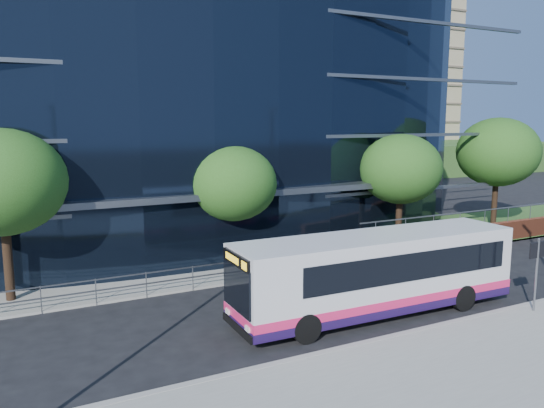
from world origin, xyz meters
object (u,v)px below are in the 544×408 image
tree_far_a (2,182)px  tree_far_b (233,184)px  tree_dist_e (338,143)px  tree_dist_f (426,142)px  street_sign (537,259)px  tree_far_c (401,169)px  city_bus (379,272)px  tree_far_d (498,152)px

tree_far_a → tree_far_b: size_ratio=1.15×
tree_far_a → tree_far_b: tree_far_a is taller
tree_dist_e → tree_dist_f: tree_dist_e is taller
tree_far_a → street_sign: bearing=-31.2°
tree_dist_f → street_sign: bearing=-129.2°
street_sign → tree_dist_e: tree_dist_e is taller
tree_far_a → tree_far_c: size_ratio=1.07×
tree_far_b → tree_far_a: bearing=-177.1°
street_sign → tree_dist_f: (35.50, 43.59, 2.06)m
tree_far_a → tree_dist_e: bearing=40.0°
tree_dist_f → city_bus: 57.69m
street_sign → tree_far_a: (-17.50, 10.59, 2.71)m
city_bus → tree_dist_f: bearing=46.5°
tree_far_a → tree_far_b: (10.00, 0.50, -0.65)m
tree_far_b → tree_dist_e: size_ratio=0.93×
street_sign → tree_dist_e: (19.50, 41.59, 2.39)m
tree_far_b → tree_far_d: (19.00, 0.50, 0.98)m
tree_far_b → city_bus: bearing=-74.4°
tree_far_a → city_bus: 14.96m
street_sign → city_bus: size_ratio=0.25×
tree_far_b → tree_far_d: size_ratio=0.81×
city_bus → tree_dist_e: bearing=59.0°
street_sign → tree_far_c: tree_far_c is taller
street_sign → tree_far_c: (2.50, 10.59, 2.39)m
tree_far_b → tree_dist_e: 40.74m
tree_far_c → tree_dist_f: 46.67m
tree_far_c → street_sign: bearing=-103.3°
city_bus → street_sign: bearing=-26.7°
tree_far_c → tree_dist_f: size_ratio=1.08×
street_sign → tree_far_d: bearing=45.2°
tree_far_c → tree_far_d: size_ratio=0.87×
tree_far_c → tree_far_a: bearing=180.0°
tree_dist_f → city_bus: size_ratio=0.53×
street_sign → city_bus: bearing=151.9°
tree_dist_e → tree_dist_f: size_ratio=1.08×
tree_dist_f → tree_far_d: bearing=-126.9°
tree_far_b → tree_dist_f: same height
tree_dist_f → tree_dist_e: bearing=-172.9°
street_sign → tree_dist_f: size_ratio=0.46×
tree_far_a → tree_far_d: bearing=2.0°
tree_far_b → tree_dist_f: 53.90m
tree_far_d → city_bus: size_ratio=0.66×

